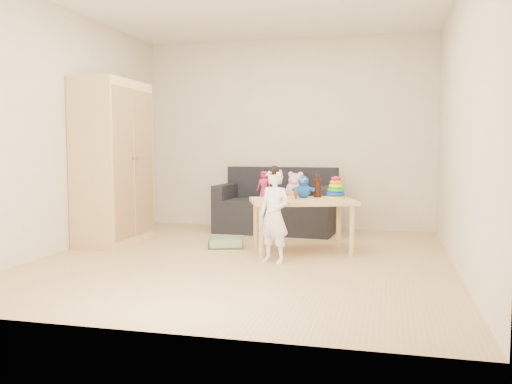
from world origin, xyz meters
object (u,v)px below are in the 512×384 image
(play_table, at_px, (302,225))
(wardrobe, at_px, (113,162))
(sofa, at_px, (276,216))
(toddler, at_px, (274,217))

(play_table, bearing_deg, wardrobe, 178.88)
(wardrobe, xyz_separation_m, play_table, (2.23, -0.04, -0.66))
(sofa, height_order, toddler, toddler)
(sofa, relative_size, play_table, 1.43)
(wardrobe, xyz_separation_m, sofa, (1.68, 1.21, -0.72))
(sofa, distance_m, toddler, 1.91)
(play_table, relative_size, toddler, 1.21)
(wardrobe, distance_m, sofa, 2.19)
(sofa, relative_size, toddler, 1.72)
(wardrobe, height_order, toddler, wardrobe)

